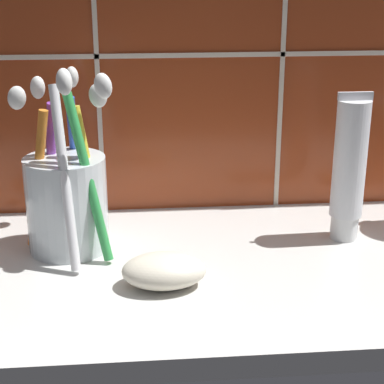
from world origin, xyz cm
name	(u,v)px	position (x,y,z in cm)	size (l,w,h in cm)	color
sink_counter	(287,270)	(0.00, 0.00, 1.00)	(79.20, 30.17, 2.00)	silver
toothbrush_cup	(67,196)	(-20.73, 4.65, 7.47)	(10.44, 15.28, 18.85)	silver
toothpaste_tube	(349,168)	(6.92, 4.68, 9.50)	(3.41, 3.25, 15.08)	white
soap_bar	(164,271)	(-11.87, -4.02, 3.47)	(7.34, 5.02, 2.95)	silver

